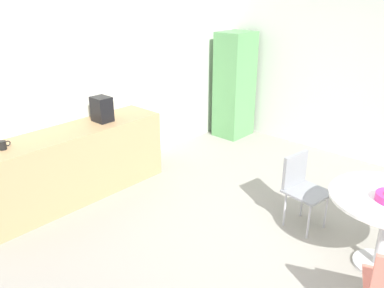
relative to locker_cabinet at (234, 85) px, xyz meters
name	(u,v)px	position (x,y,z in m)	size (l,w,h in m)	color
ground_plane	(284,263)	(-2.55, -2.55, -0.91)	(6.00, 6.00, 0.00)	#9E998E
wall_back	(94,84)	(-2.55, 0.45, 0.39)	(6.00, 0.10, 2.60)	silver
counter_block	(71,165)	(-3.21, 0.10, -0.46)	(2.48, 0.60, 0.90)	tan
locker_cabinet	(234,85)	(0.00, 0.00, 0.00)	(0.60, 0.50, 1.81)	#599959
chair_gray	(301,182)	(-1.82, -2.29, -0.38)	(0.48, 0.48, 0.83)	silver
mug_white	(3,145)	(-3.97, 0.10, 0.04)	(0.13, 0.08, 0.09)	black
coffee_maker	(102,109)	(-2.69, 0.10, 0.15)	(0.20, 0.24, 0.32)	black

